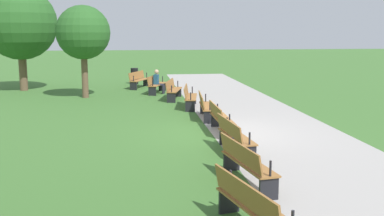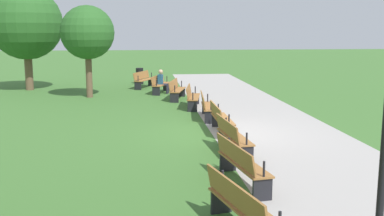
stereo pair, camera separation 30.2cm
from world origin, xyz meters
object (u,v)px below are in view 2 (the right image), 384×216
Objects in this scene: bench_1 at (160,83)px; bench_8 at (242,207)px; bench_5 at (220,118)px; bench_6 at (232,135)px; bench_3 at (192,96)px; trash_bin at (140,76)px; bench_2 at (176,89)px; tree_2 at (26,24)px; bench_0 at (144,79)px; bench_4 at (207,105)px; bench_7 at (240,162)px; person_seated at (162,81)px; tree_1 at (87,33)px.

bench_1 and bench_8 have the same top height.
bench_5 is 0.98× the size of bench_6.
trash_bin is at bearing -156.53° from bench_3.
bench_3 is (2.30, 0.47, 0.00)m from bench_2.
bench_8 is (13.93, 0.00, 0.00)m from bench_2.
bench_2 is (2.25, 0.65, 0.00)m from bench_1.
tree_2 is 6.86m from trash_bin.
bench_8 is 20.35m from trash_bin.
bench_5 is 14.24m from tree_2.
tree_2 is (0.25, -6.01, 2.98)m from bench_0.
trash_bin is at bearing -146.89° from bench_1.
tree_2 is (-8.81, -8.25, 2.98)m from bench_4.
bench_0 is 16.19m from bench_7.
bench_6 is at bearing 32.47° from bench_0.
bench_7 is at bearing 22.86° from person_seated.
bench_8 is (9.31, -0.75, 0.00)m from bench_4.
bench_1 is at bearing 175.33° from bench_7.
bench_8 is at bearing 0.02° from bench_4.
trash_bin is (-17.99, -2.19, -0.01)m from bench_7.
bench_2 is 9.09m from tree_2.
tree_1 is (-12.77, -4.48, 2.52)m from bench_7.
bench_8 is (2.30, -0.47, 0.00)m from bench_7.
tree_2 is (-11.16, -8.34, 2.98)m from bench_5.
tree_1 is at bearing -169.94° from bench_7.
bench_5 is at bearing 20.87° from bench_2.
person_seated reaches higher than bench_6.
bench_1 is at bearing -149.88° from bench_2.
tree_2 is at bearing -162.58° from bench_7.
bench_8 is 1.70× the size of person_seated.
bench_1 is (2.19, 0.83, 0.00)m from bench_0.
bench_4 is 7.02m from bench_7.
tree_2 reaches higher than bench_4.
bench_0 and bench_8 have the same top height.
bench_8 is at bearing -13.89° from bench_6.
trash_bin is (-4.10, -1.06, -0.01)m from bench_1.
person_seated reaches higher than trash_bin.
tree_1 is 4.66m from tree_2.
bench_5 is 7.02m from bench_8.
bench_7 is 1.70× the size of person_seated.
bench_5 is 0.97× the size of bench_8.
bench_0 is 13.93m from bench_6.
bench_6 is at bearing 4.65° from bench_4.
trash_bin is (-4.27, -1.16, -0.17)m from person_seated.
person_seated is 4.43m from trash_bin.
bench_3 is 1.00× the size of bench_8.
tree_2 is 5.74× the size of trash_bin.
bench_1 is 1.02× the size of bench_5.
bench_1 is 1.00× the size of bench_2.
tree_1 reaches higher than bench_7.
bench_5 is (6.97, 0.85, 0.00)m from bench_2.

